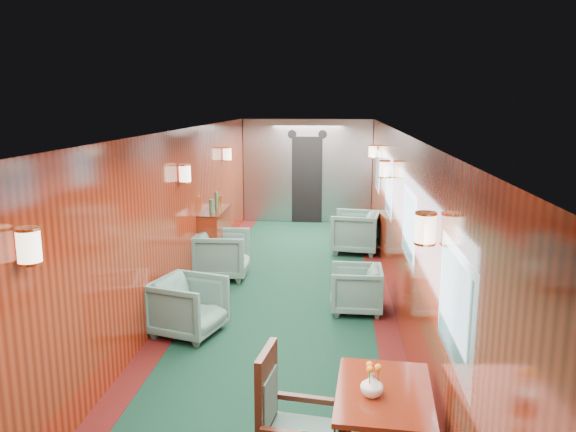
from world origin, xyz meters
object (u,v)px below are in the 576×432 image
object	(u,v)px
dining_table	(384,405)
armchair_left_far	(223,254)
credenza	(215,238)
side_chair	(284,418)
armchair_right_near	(356,289)
armchair_right_far	(355,232)
armchair_left_near	(189,306)

from	to	relation	value
dining_table	armchair_left_far	xyz separation A→B (m)	(-2.18, 4.80, -0.24)
credenza	dining_table	bearing A→B (deg)	-65.52
dining_table	side_chair	xyz separation A→B (m)	(-0.70, -0.20, -0.02)
side_chair	credenza	xyz separation A→B (m)	(-1.70, 5.49, -0.08)
armchair_left_far	armchair_right_near	xyz separation A→B (m)	(2.09, -1.34, -0.07)
side_chair	armchair_right_far	bearing A→B (deg)	92.38
credenza	armchair_left_near	world-z (taller)	credenza
credenza	armchair_left_far	xyz separation A→B (m)	(0.23, -0.49, -0.14)
armchair_left_far	credenza	bearing A→B (deg)	23.11
credenza	armchair_left_near	size ratio (longest dim) A/B	1.67
side_chair	armchair_right_far	world-z (taller)	side_chair
dining_table	credenza	size ratio (longest dim) A/B	0.79
armchair_right_far	armchair_left_near	bearing A→B (deg)	-19.29
side_chair	armchair_left_near	xyz separation A→B (m)	(-1.42, 2.72, -0.24)
armchair_right_near	credenza	bearing A→B (deg)	-127.46
credenza	armchair_right_near	bearing A→B (deg)	-38.22
armchair_right_near	dining_table	bearing A→B (deg)	2.24
dining_table	armchair_right_far	xyz separation A→B (m)	(-0.02, 6.54, -0.23)
side_chair	armchair_left_far	size ratio (longest dim) A/B	1.32
armchair_left_near	armchair_right_near	size ratio (longest dim) A/B	1.12
dining_table	armchair_left_near	xyz separation A→B (m)	(-2.13, 2.53, -0.26)
credenza	armchair_right_far	world-z (taller)	credenza
side_chair	armchair_left_far	world-z (taller)	side_chair
credenza	armchair_left_far	bearing A→B (deg)	-64.85
dining_table	armchair_right_far	distance (m)	6.54
dining_table	armchair_left_far	size ratio (longest dim) A/B	1.23
armchair_left_far	armchair_right_far	bearing A→B (deg)	-53.30
side_chair	armchair_right_near	xyz separation A→B (m)	(0.61, 3.66, -0.28)
armchair_left_far	armchair_right_near	distance (m)	2.48
credenza	armchair_right_far	distance (m)	2.70
armchair_left_near	armchair_left_far	xyz separation A→B (m)	(-0.05, 2.28, 0.03)
armchair_right_far	credenza	bearing A→B (deg)	-54.04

